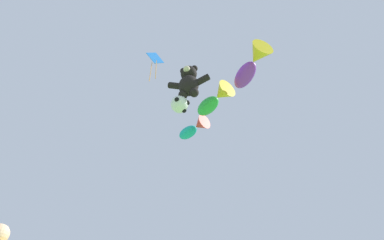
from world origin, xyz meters
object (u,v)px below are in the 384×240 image
object	(u,v)px
teddy_bear_kite	(189,82)
fish_kite_emerald	(215,100)
fish_kite_violet	(251,65)
fish_kite_teal	(194,129)
soccer_ball_kite	(180,104)
diamond_kite	(155,60)

from	to	relation	value
teddy_bear_kite	fish_kite_emerald	bearing A→B (deg)	63.46
fish_kite_violet	fish_kite_teal	bearing A→B (deg)	136.36
teddy_bear_kite	soccer_ball_kite	distance (m)	1.26
teddy_bear_kite	diamond_kite	size ratio (longest dim) A/B	0.76
teddy_bear_kite	fish_kite_violet	distance (m)	2.91
teddy_bear_kite	soccer_ball_kite	bearing A→B (deg)	158.27
soccer_ball_kite	fish_kite_emerald	bearing A→B (deg)	49.90
fish_kite_violet	teddy_bear_kite	bearing A→B (deg)	-177.26
fish_kite_emerald	fish_kite_teal	size ratio (longest dim) A/B	1.09
fish_kite_teal	diamond_kite	xyz separation A→B (m)	(-1.65, -2.73, 3.53)
fish_kite_teal	fish_kite_emerald	bearing A→B (deg)	-48.91
soccer_ball_kite	fish_kite_emerald	distance (m)	2.51
teddy_bear_kite	fish_kite_teal	size ratio (longest dim) A/B	0.95
fish_kite_violet	fish_kite_emerald	bearing A→B (deg)	141.39
fish_kite_emerald	diamond_kite	distance (m)	4.83
fish_kite_emerald	fish_kite_teal	xyz separation A→B (m)	(-1.61, 1.85, -0.08)
teddy_bear_kite	diamond_kite	xyz separation A→B (m)	(-2.39, 0.86, 3.73)
teddy_bear_kite	soccer_ball_kite	size ratio (longest dim) A/B	2.37
soccer_ball_kite	diamond_kite	xyz separation A→B (m)	(-1.94, 0.68, 4.90)
fish_kite_emerald	soccer_ball_kite	bearing A→B (deg)	-130.10
fish_kite_violet	fish_kite_emerald	xyz separation A→B (m)	(-2.01, 1.61, -0.07)
teddy_bear_kite	fish_kite_violet	xyz separation A→B (m)	(2.88, 0.14, 0.36)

